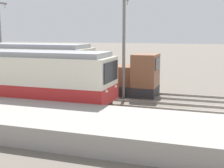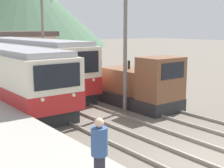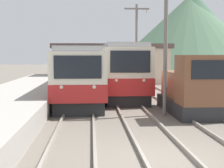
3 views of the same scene
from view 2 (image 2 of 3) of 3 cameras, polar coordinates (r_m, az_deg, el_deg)
ground_plane at (r=11.73m, az=17.30°, el=-12.91°), size 200.00×200.00×0.00m
track_center at (r=11.86m, az=17.89°, el=-12.32°), size 1.54×60.00×0.14m
commuter_train_left at (r=20.81m, az=-19.49°, el=1.57°), size 2.84×15.02×3.45m
commuter_train_center at (r=24.01m, az=-15.00°, el=3.18°), size 2.84×14.90×3.75m
shunting_locomotive at (r=18.09m, az=5.41°, el=-0.40°), size 2.40×5.28×3.00m
catenary_mast_mid at (r=16.59m, az=2.46°, el=7.88°), size 2.00×0.20×7.06m
catenary_mast_far at (r=24.97m, az=-12.51°, el=8.40°), size 2.00×0.20×7.06m
person_on_platform at (r=7.13m, az=-2.32°, el=-12.07°), size 0.38×0.38×1.66m
mountain_backdrop at (r=86.09m, az=-15.21°, el=13.26°), size 41.31×41.31×20.13m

